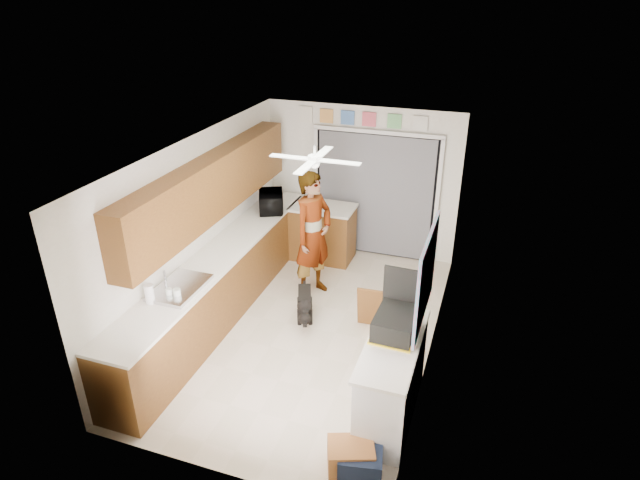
% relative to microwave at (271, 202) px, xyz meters
% --- Properties ---
extents(floor, '(5.00, 5.00, 0.00)m').
position_rel_microwave_xyz_m(floor, '(1.22, -1.57, -1.09)').
color(floor, beige).
rests_on(floor, ground).
extents(ceiling, '(5.00, 5.00, 0.00)m').
position_rel_microwave_xyz_m(ceiling, '(1.22, -1.57, 1.41)').
color(ceiling, white).
rests_on(ceiling, ground).
extents(wall_back, '(3.20, 0.00, 3.20)m').
position_rel_microwave_xyz_m(wall_back, '(1.22, 0.93, 0.16)').
color(wall_back, white).
rests_on(wall_back, ground).
extents(wall_front, '(3.20, 0.00, 3.20)m').
position_rel_microwave_xyz_m(wall_front, '(1.22, -4.07, 0.16)').
color(wall_front, white).
rests_on(wall_front, ground).
extents(wall_left, '(0.00, 5.00, 5.00)m').
position_rel_microwave_xyz_m(wall_left, '(-0.38, -1.57, 0.16)').
color(wall_left, white).
rests_on(wall_left, ground).
extents(wall_right, '(0.00, 5.00, 5.00)m').
position_rel_microwave_xyz_m(wall_right, '(2.82, -1.57, 0.16)').
color(wall_right, white).
rests_on(wall_right, ground).
extents(left_base_cabinets, '(0.60, 4.80, 0.90)m').
position_rel_microwave_xyz_m(left_base_cabinets, '(-0.08, -1.57, -0.64)').
color(left_base_cabinets, brown).
rests_on(left_base_cabinets, floor).
extents(left_countertop, '(0.62, 4.80, 0.04)m').
position_rel_microwave_xyz_m(left_countertop, '(-0.07, -1.57, -0.17)').
color(left_countertop, white).
rests_on(left_countertop, left_base_cabinets).
extents(upper_cabinets, '(0.32, 4.00, 0.80)m').
position_rel_microwave_xyz_m(upper_cabinets, '(-0.22, -1.37, 0.71)').
color(upper_cabinets, brown).
rests_on(upper_cabinets, wall_left).
extents(sink_basin, '(0.50, 0.76, 0.06)m').
position_rel_microwave_xyz_m(sink_basin, '(-0.07, -2.57, -0.14)').
color(sink_basin, silver).
rests_on(sink_basin, left_countertop).
extents(faucet, '(0.03, 0.03, 0.22)m').
position_rel_microwave_xyz_m(faucet, '(-0.26, -2.57, -0.04)').
color(faucet, silver).
rests_on(faucet, left_countertop).
extents(peninsula_base, '(1.00, 0.60, 0.90)m').
position_rel_microwave_xyz_m(peninsula_base, '(0.72, 0.43, -0.64)').
color(peninsula_base, brown).
rests_on(peninsula_base, floor).
extents(peninsula_top, '(1.04, 0.64, 0.04)m').
position_rel_microwave_xyz_m(peninsula_top, '(0.72, 0.43, -0.17)').
color(peninsula_top, white).
rests_on(peninsula_top, peninsula_base).
extents(back_opening_recess, '(2.00, 0.06, 2.10)m').
position_rel_microwave_xyz_m(back_opening_recess, '(1.47, 0.90, -0.04)').
color(back_opening_recess, black).
rests_on(back_opening_recess, wall_back).
extents(curtain_panel, '(1.90, 0.03, 2.05)m').
position_rel_microwave_xyz_m(curtain_panel, '(1.47, 0.86, -0.04)').
color(curtain_panel, slate).
rests_on(curtain_panel, wall_back).
extents(door_trim_left, '(0.06, 0.04, 2.10)m').
position_rel_microwave_xyz_m(door_trim_left, '(0.45, 0.87, -0.04)').
color(door_trim_left, white).
rests_on(door_trim_left, wall_back).
extents(door_trim_right, '(0.06, 0.04, 2.10)m').
position_rel_microwave_xyz_m(door_trim_right, '(2.49, 0.87, -0.04)').
color(door_trim_right, white).
rests_on(door_trim_right, wall_back).
extents(door_trim_head, '(2.10, 0.04, 0.06)m').
position_rel_microwave_xyz_m(door_trim_head, '(1.47, 0.87, 1.03)').
color(door_trim_head, white).
rests_on(door_trim_head, wall_back).
extents(header_frame_0, '(0.22, 0.02, 0.22)m').
position_rel_microwave_xyz_m(header_frame_0, '(0.62, 0.90, 1.21)').
color(header_frame_0, gold).
rests_on(header_frame_0, wall_back).
extents(header_frame_1, '(0.22, 0.02, 0.22)m').
position_rel_microwave_xyz_m(header_frame_1, '(0.97, 0.90, 1.21)').
color(header_frame_1, '#4877C0').
rests_on(header_frame_1, wall_back).
extents(header_frame_2, '(0.22, 0.02, 0.22)m').
position_rel_microwave_xyz_m(header_frame_2, '(1.32, 0.90, 1.21)').
color(header_frame_2, '#DE5365').
rests_on(header_frame_2, wall_back).
extents(header_frame_3, '(0.22, 0.02, 0.22)m').
position_rel_microwave_xyz_m(header_frame_3, '(1.72, 0.90, 1.21)').
color(header_frame_3, '#68B66D').
rests_on(header_frame_3, wall_back).
extents(header_frame_4, '(0.22, 0.02, 0.22)m').
position_rel_microwave_xyz_m(header_frame_4, '(2.12, 0.90, 1.21)').
color(header_frame_4, silver).
rests_on(header_frame_4, wall_back).
extents(route66_sign, '(0.22, 0.02, 0.26)m').
position_rel_microwave_xyz_m(route66_sign, '(0.27, 0.90, 1.21)').
color(route66_sign, silver).
rests_on(route66_sign, wall_back).
extents(right_counter_base, '(0.50, 1.40, 0.90)m').
position_rel_microwave_xyz_m(right_counter_base, '(2.57, -2.77, -0.64)').
color(right_counter_base, white).
rests_on(right_counter_base, floor).
extents(right_counter_top, '(0.54, 1.44, 0.04)m').
position_rel_microwave_xyz_m(right_counter_top, '(2.56, -2.77, -0.17)').
color(right_counter_top, white).
rests_on(right_counter_top, right_counter_base).
extents(abstract_painting, '(0.03, 1.15, 0.95)m').
position_rel_microwave_xyz_m(abstract_painting, '(2.80, -2.57, 0.56)').
color(abstract_painting, '#E2538F').
rests_on(abstract_painting, wall_right).
extents(ceiling_fan, '(1.14, 1.14, 0.24)m').
position_rel_microwave_xyz_m(ceiling_fan, '(1.22, -1.37, 1.23)').
color(ceiling_fan, white).
rests_on(ceiling_fan, ceiling).
extents(microwave, '(0.57, 0.66, 0.30)m').
position_rel_microwave_xyz_m(microwave, '(0.00, 0.00, 0.00)').
color(microwave, black).
rests_on(microwave, left_countertop).
extents(jar_a, '(0.11, 0.11, 0.12)m').
position_rel_microwave_xyz_m(jar_a, '(0.01, -2.75, -0.09)').
color(jar_a, silver).
rests_on(jar_a, left_countertop).
extents(jar_b, '(0.08, 0.08, 0.12)m').
position_rel_microwave_xyz_m(jar_b, '(-0.08, -2.76, -0.09)').
color(jar_b, silver).
rests_on(jar_b, left_countertop).
extents(paper_towel_roll, '(0.11, 0.11, 0.23)m').
position_rel_microwave_xyz_m(paper_towel_roll, '(-0.23, -2.93, -0.04)').
color(paper_towel_roll, white).
rests_on(paper_towel_roll, left_countertop).
extents(suitcase, '(0.43, 0.56, 0.23)m').
position_rel_microwave_xyz_m(suitcase, '(2.54, -2.60, -0.04)').
color(suitcase, black).
rests_on(suitcase, right_counter_top).
extents(suitcase_rim, '(0.46, 0.60, 0.02)m').
position_rel_microwave_xyz_m(suitcase_rim, '(2.54, -2.60, -0.15)').
color(suitcase_rim, yellow).
rests_on(suitcase_rim, suitcase).
extents(suitcase_lid, '(0.42, 0.05, 0.50)m').
position_rel_microwave_xyz_m(suitcase_lid, '(2.54, -2.31, 0.21)').
color(suitcase_lid, black).
rests_on(suitcase_lid, suitcase).
extents(cardboard_box, '(0.53, 0.46, 0.28)m').
position_rel_microwave_xyz_m(cardboard_box, '(2.37, -3.60, -0.95)').
color(cardboard_box, '#A86434').
rests_on(cardboard_box, floor).
extents(navy_crate, '(0.47, 0.42, 0.25)m').
position_rel_microwave_xyz_m(navy_crate, '(2.47, -3.62, -0.97)').
color(navy_crate, '#151E34').
rests_on(navy_crate, floor).
extents(cabinet_door_panel, '(0.43, 0.19, 0.63)m').
position_rel_microwave_xyz_m(cabinet_door_panel, '(2.01, -1.28, -0.78)').
color(cabinet_door_panel, brown).
rests_on(cabinet_door_panel, floor).
extents(man, '(0.68, 0.82, 1.92)m').
position_rel_microwave_xyz_m(man, '(0.95, -0.68, -0.13)').
color(man, white).
rests_on(man, floor).
extents(dog, '(0.46, 0.66, 0.48)m').
position_rel_microwave_xyz_m(dog, '(1.06, -1.36, -0.85)').
color(dog, black).
rests_on(dog, floor).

